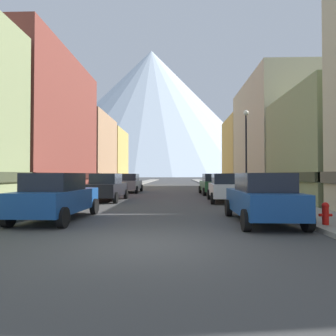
# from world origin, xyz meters

# --- Properties ---
(ground_plane) EXTENTS (400.00, 400.00, 0.00)m
(ground_plane) POSITION_xyz_m (0.00, 0.00, 0.00)
(ground_plane) COLOR #404040
(sidewalk_left) EXTENTS (2.50, 100.00, 0.15)m
(sidewalk_left) POSITION_xyz_m (-6.25, 35.00, 0.07)
(sidewalk_left) COLOR gray
(sidewalk_left) RESTS_ON ground
(sidewalk_right) EXTENTS (2.50, 100.00, 0.15)m
(sidewalk_right) POSITION_xyz_m (6.25, 35.00, 0.07)
(sidewalk_right) COLOR gray
(sidewalk_right) RESTS_ON ground
(storefront_left_1) EXTENTS (9.72, 13.22, 11.20)m
(storefront_left_1) POSITION_xyz_m (-12.21, 16.05, 5.43)
(storefront_left_1) COLOR brown
(storefront_left_1) RESTS_ON ground
(storefront_left_2) EXTENTS (9.77, 9.72, 8.83)m
(storefront_left_2) POSITION_xyz_m (-12.23, 28.09, 4.26)
(storefront_left_2) COLOR tan
(storefront_left_2) RESTS_ON ground
(storefront_left_3) EXTENTS (6.59, 8.97, 8.52)m
(storefront_left_3) POSITION_xyz_m (-10.65, 37.91, 4.11)
(storefront_left_3) COLOR #D8B259
(storefront_left_3) RESTS_ON ground
(storefront_right_2) EXTENTS (6.87, 12.68, 10.83)m
(storefront_right_2) POSITION_xyz_m (10.79, 22.12, 5.24)
(storefront_right_2) COLOR beige
(storefront_right_2) RESTS_ON ground
(storefront_right_3) EXTENTS (7.18, 9.03, 9.29)m
(storefront_right_3) POSITION_xyz_m (10.94, 33.24, 4.49)
(storefront_right_3) COLOR #D8B259
(storefront_right_3) RESTS_ON ground
(car_left_0) EXTENTS (2.17, 4.45, 1.78)m
(car_left_0) POSITION_xyz_m (-3.80, 3.80, 0.90)
(car_left_0) COLOR #19478C
(car_left_0) RESTS_ON ground
(car_left_1) EXTENTS (2.12, 4.43, 1.78)m
(car_left_1) POSITION_xyz_m (-3.80, 11.83, 0.90)
(car_left_1) COLOR black
(car_left_1) RESTS_ON ground
(car_left_2) EXTENTS (2.11, 4.42, 1.78)m
(car_left_2) POSITION_xyz_m (-3.80, 20.84, 0.90)
(car_left_2) COLOR slate
(car_left_2) RESTS_ON ground
(car_right_0) EXTENTS (2.10, 4.42, 1.78)m
(car_right_0) POSITION_xyz_m (3.80, 3.39, 0.90)
(car_right_0) COLOR #19478C
(car_right_0) RESTS_ON ground
(car_right_1) EXTENTS (2.22, 4.47, 1.78)m
(car_right_1) POSITION_xyz_m (3.80, 11.44, 0.90)
(car_right_1) COLOR silver
(car_right_1) RESTS_ON ground
(car_right_2) EXTENTS (2.15, 4.44, 1.78)m
(car_right_2) POSITION_xyz_m (3.80, 18.11, 0.90)
(car_right_2) COLOR #265933
(car_right_2) RESTS_ON ground
(fire_hydrant_near) EXTENTS (0.40, 0.22, 0.70)m
(fire_hydrant_near) POSITION_xyz_m (5.45, 2.23, 0.53)
(fire_hydrant_near) COLOR red
(fire_hydrant_near) RESTS_ON sidewalk_right
(parking_meter_near) EXTENTS (0.14, 0.10, 1.33)m
(parking_meter_near) POSITION_xyz_m (5.75, 6.63, 1.01)
(parking_meter_near) COLOR #595960
(parking_meter_near) RESTS_ON sidewalk_right
(trash_bin_right) EXTENTS (0.59, 0.59, 0.98)m
(trash_bin_right) POSITION_xyz_m (6.35, 9.72, 0.64)
(trash_bin_right) COLOR #4C5156
(trash_bin_right) RESTS_ON sidewalk_right
(potted_plant_1) EXTENTS (0.54, 0.54, 0.85)m
(potted_plant_1) POSITION_xyz_m (-7.00, 14.58, 0.62)
(potted_plant_1) COLOR #4C4C51
(potted_plant_1) RESTS_ON sidewalk_left
(pedestrian_0) EXTENTS (0.36, 0.36, 1.72)m
(pedestrian_0) POSITION_xyz_m (-6.25, 20.07, 0.95)
(pedestrian_0) COLOR maroon
(pedestrian_0) RESTS_ON sidewalk_left
(streetlamp_right) EXTENTS (0.36, 0.36, 5.86)m
(streetlamp_right) POSITION_xyz_m (5.35, 12.52, 3.99)
(streetlamp_right) COLOR black
(streetlamp_right) RESTS_ON sidewalk_right
(mountain_backdrop) EXTENTS (214.62, 214.62, 114.30)m
(mountain_backdrop) POSITION_xyz_m (-22.87, 260.00, 57.15)
(mountain_backdrop) COLOR silver
(mountain_backdrop) RESTS_ON ground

